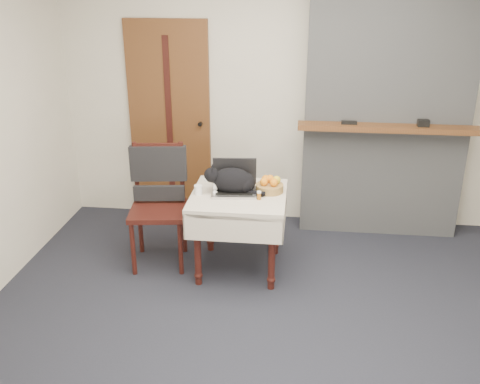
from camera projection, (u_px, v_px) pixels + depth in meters
The scene contains 12 objects.
ground at pixel (275, 332), 3.83m from camera, with size 4.50×4.50×0.00m, color black.
room_shell at pixel (286, 73), 3.59m from camera, with size 4.52×4.01×2.61m.
door at pixel (170, 122), 5.40m from camera, with size 0.82×0.10×2.00m.
chimney at pixel (387, 101), 4.94m from camera, with size 1.62×0.48×2.60m.
side_table at pixel (239, 206), 4.46m from camera, with size 0.78×0.78×0.70m.
laptop at pixel (234, 184), 4.44m from camera, with size 0.39×0.34×0.27m.
cat at pixel (233, 181), 4.39m from camera, with size 0.52×0.25×0.25m.
cream_jar at pixel (198, 190), 4.39m from camera, with size 0.07×0.07×0.08m, color white.
pill_bottle at pixel (259, 195), 4.28m from camera, with size 0.03×0.03×0.07m.
fruit_basket at pixel (270, 186), 4.44m from camera, with size 0.23×0.23×0.13m.
desk_clutter at pixel (266, 193), 4.42m from camera, with size 0.13×0.02×0.01m, color black.
chair at pixel (158, 188), 4.61m from camera, with size 0.53×0.52×1.05m.
Camera 1 is at (0.11, -3.18, 2.38)m, focal length 40.00 mm.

